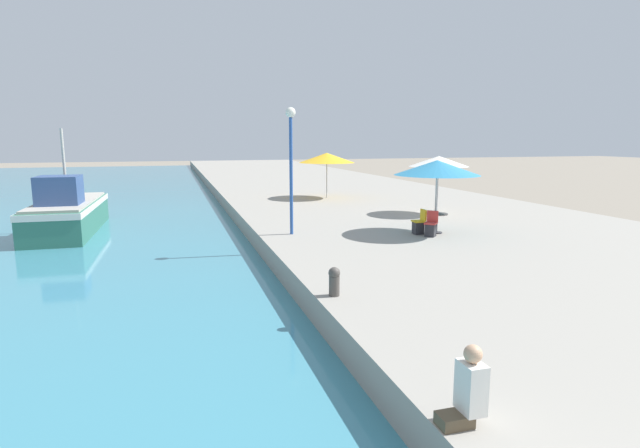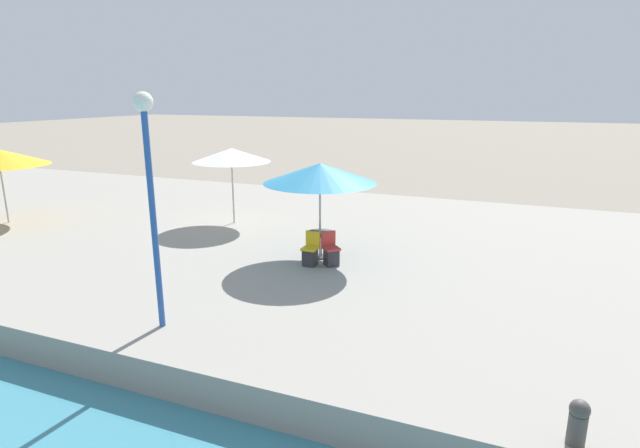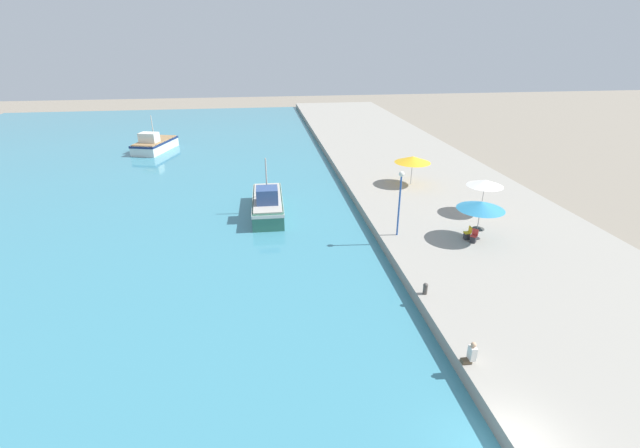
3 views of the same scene
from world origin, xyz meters
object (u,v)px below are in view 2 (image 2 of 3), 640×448
at_px(mooring_bollard, 578,421).
at_px(cafe_umbrella_white, 231,155).
at_px(cafe_umbrella_pink, 320,173).
at_px(cafe_table, 320,239).
at_px(cafe_chair_right, 310,254).
at_px(lamppost, 149,173).
at_px(cafe_chair_left, 331,254).

bearing_deg(mooring_bollard, cafe_umbrella_white, 50.89).
height_order(cafe_umbrella_pink, cafe_umbrella_white, cafe_umbrella_pink).
height_order(cafe_umbrella_pink, cafe_table, cafe_umbrella_pink).
bearing_deg(mooring_bollard, cafe_chair_right, 49.09).
distance_m(cafe_table, lamppost, 5.95).
height_order(cafe_table, lamppost, lamppost).
height_order(cafe_umbrella_white, mooring_bollard, cafe_umbrella_white).
relative_size(cafe_chair_left, lamppost, 0.20).
bearing_deg(cafe_umbrella_white, mooring_bollard, -129.11).
bearing_deg(cafe_table, lamppost, 165.60).
height_order(cafe_chair_left, mooring_bollard, cafe_chair_left).
bearing_deg(cafe_table, cafe_chair_right, 179.70).
distance_m(cafe_umbrella_white, cafe_chair_left, 6.10).
relative_size(cafe_umbrella_pink, mooring_bollard, 4.75).
bearing_deg(cafe_chair_left, cafe_umbrella_white, -76.58).
xyz_separation_m(cafe_table, cafe_chair_left, (-0.51, -0.51, -0.21)).
distance_m(cafe_chair_left, cafe_chair_right, 0.56).
relative_size(cafe_umbrella_white, cafe_chair_right, 3.00).
bearing_deg(cafe_umbrella_white, cafe_table, -119.78).
height_order(mooring_bollard, lamppost, lamppost).
relative_size(cafe_chair_left, mooring_bollard, 1.39).
height_order(cafe_chair_left, lamppost, lamppost).
distance_m(mooring_bollard, lamppost, 7.93).
relative_size(cafe_table, cafe_chair_right, 0.88).
xyz_separation_m(cafe_table, lamppost, (-5.20, 1.33, 2.56)).
bearing_deg(cafe_umbrella_white, cafe_chair_right, -126.44).
xyz_separation_m(cafe_umbrella_pink, lamppost, (-5.13, 1.35, 0.67)).
xyz_separation_m(cafe_umbrella_pink, cafe_umbrella_white, (2.57, 4.38, 0.01)).
bearing_deg(cafe_chair_left, lamppost, 23.62).
height_order(cafe_chair_right, lamppost, lamppost).
relative_size(cafe_umbrella_pink, cafe_chair_left, 3.42).
height_order(cafe_umbrella_white, cafe_chair_left, cafe_umbrella_white).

